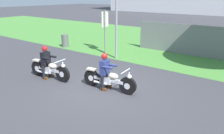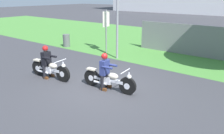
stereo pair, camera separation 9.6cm
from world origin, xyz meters
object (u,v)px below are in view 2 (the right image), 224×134
object	(u,v)px
rider_lead	(105,68)
sign_banner	(106,25)
rider_follow	(47,59)
motorcycle_follow	(50,69)
motorcycle_lead	(109,80)
trash_can	(66,41)

from	to	relation	value
rider_lead	sign_banner	distance (m)	5.60
rider_lead	rider_follow	size ratio (longest dim) A/B	0.99
rider_lead	motorcycle_follow	size ratio (longest dim) A/B	0.66
motorcycle_lead	motorcycle_follow	world-z (taller)	motorcycle_follow
rider_lead	trash_can	size ratio (longest dim) A/B	1.65
rider_lead	sign_banner	xyz separation A→B (m)	(-3.45, 4.32, 0.90)
trash_can	motorcycle_follow	bearing A→B (deg)	-47.72
motorcycle_lead	rider_follow	world-z (taller)	rider_follow
motorcycle_lead	rider_follow	size ratio (longest dim) A/B	1.58
rider_lead	motorcycle_follow	world-z (taller)	rider_lead
motorcycle_lead	motorcycle_follow	xyz separation A→B (m)	(-2.73, -0.59, 0.01)
motorcycle_lead	trash_can	bearing A→B (deg)	143.78
rider_follow	sign_banner	world-z (taller)	sign_banner
motorcycle_follow	motorcycle_lead	bearing A→B (deg)	5.72
motorcycle_lead	rider_lead	size ratio (longest dim) A/B	1.59
sign_banner	motorcycle_lead	bearing A→B (deg)	-50.01
motorcycle_lead	motorcycle_follow	size ratio (longest dim) A/B	1.05
motorcycle_lead	trash_can	world-z (taller)	motorcycle_lead
trash_can	sign_banner	world-z (taller)	sign_banner
rider_follow	sign_banner	size ratio (longest dim) A/B	0.55
motorcycle_follow	sign_banner	distance (m)	5.14
motorcycle_lead	rider_lead	bearing A→B (deg)	179.19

